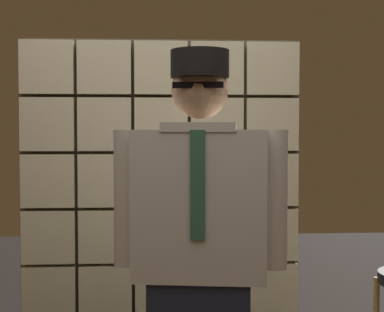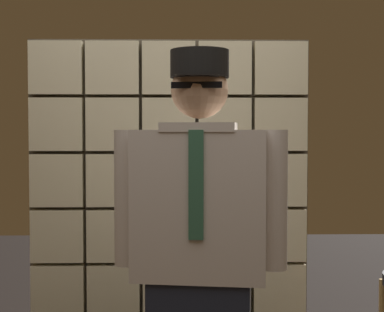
% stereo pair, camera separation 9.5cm
% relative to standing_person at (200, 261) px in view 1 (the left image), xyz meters
% --- Properties ---
extents(glass_block_wall, '(1.65, 0.10, 1.97)m').
position_rel_standing_person_xyz_m(glass_block_wall, '(-0.14, 1.13, 0.07)').
color(glass_block_wall, beige).
rests_on(glass_block_wall, ground).
extents(standing_person, '(0.69, 0.33, 1.73)m').
position_rel_standing_person_xyz_m(standing_person, '(0.00, 0.00, 0.00)').
color(standing_person, '#1E2333').
rests_on(standing_person, ground).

